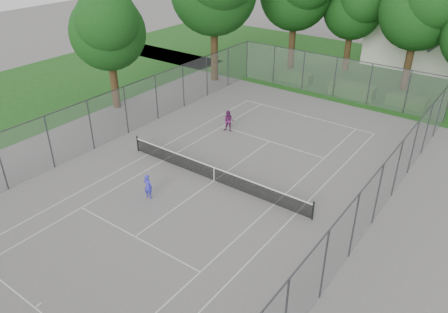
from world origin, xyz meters
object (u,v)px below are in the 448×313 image
Objects in this scene: house at (419,21)px; girl_player at (148,186)px; woman_player at (229,121)px; tennis_net at (214,173)px.

house reaches higher than girl_player.
house is 35.21m from girl_player.
house is 6.86× the size of woman_player.
girl_player is at bearing -99.67° from woman_player.
house is at bearing 85.21° from tennis_net.
tennis_net is 8.11× the size of woman_player.
girl_player is 0.92× the size of woman_player.
woman_player is (-5.91, -25.13, -3.58)m from house.
girl_player reaches higher than tennis_net.
tennis_net is 8.82× the size of girl_player.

